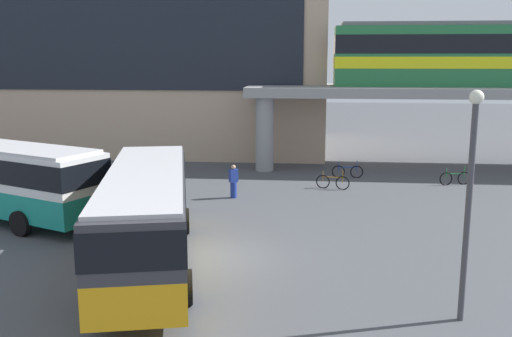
{
  "coord_description": "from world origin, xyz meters",
  "views": [
    {
      "loc": [
        3.33,
        -18.52,
        6.8
      ],
      "look_at": [
        1.02,
        4.88,
        2.2
      ],
      "focal_mm": 39.91,
      "sensor_mm": 36.0,
      "label": 1
    }
  ],
  "objects_px": {
    "bicycle_green": "(455,178)",
    "bicycle_brown": "(333,182)",
    "station_building": "(131,32)",
    "bicycle_blue": "(347,171)",
    "train": "(508,54)",
    "pedestrian_waiting_near_stop": "(234,182)",
    "bus_main": "(147,208)"
  },
  "relations": [
    {
      "from": "bicycle_green",
      "to": "bicycle_brown",
      "type": "distance_m",
      "value": 6.83
    },
    {
      "from": "station_building",
      "to": "bicycle_blue",
      "type": "height_order",
      "value": "station_building"
    },
    {
      "from": "train",
      "to": "station_building",
      "type": "bearing_deg",
      "value": 163.47
    },
    {
      "from": "station_building",
      "to": "pedestrian_waiting_near_stop",
      "type": "relative_size",
      "value": 18.18
    },
    {
      "from": "bicycle_brown",
      "to": "bicycle_blue",
      "type": "relative_size",
      "value": 0.98
    },
    {
      "from": "bus_main",
      "to": "pedestrian_waiting_near_stop",
      "type": "xyz_separation_m",
      "value": [
        1.51,
        9.62,
        -1.22
      ]
    },
    {
      "from": "bicycle_green",
      "to": "bicycle_blue",
      "type": "height_order",
      "value": "same"
    },
    {
      "from": "train",
      "to": "bicycle_green",
      "type": "relative_size",
      "value": 11.92
    },
    {
      "from": "station_building",
      "to": "bicycle_green",
      "type": "relative_size",
      "value": 17.17
    },
    {
      "from": "bicycle_brown",
      "to": "pedestrian_waiting_near_stop",
      "type": "height_order",
      "value": "pedestrian_waiting_near_stop"
    },
    {
      "from": "bicycle_green",
      "to": "bicycle_blue",
      "type": "relative_size",
      "value": 0.97
    },
    {
      "from": "bus_main",
      "to": "station_building",
      "type": "bearing_deg",
      "value": 108.32
    },
    {
      "from": "bicycle_blue",
      "to": "train",
      "type": "bearing_deg",
      "value": 22.07
    },
    {
      "from": "pedestrian_waiting_near_stop",
      "to": "station_building",
      "type": "bearing_deg",
      "value": 121.34
    },
    {
      "from": "bicycle_blue",
      "to": "pedestrian_waiting_near_stop",
      "type": "xyz_separation_m",
      "value": [
        -5.87,
        -5.37,
        0.41
      ]
    },
    {
      "from": "train",
      "to": "bicycle_blue",
      "type": "relative_size",
      "value": 11.61
    },
    {
      "from": "bus_main",
      "to": "bicycle_green",
      "type": "height_order",
      "value": "bus_main"
    },
    {
      "from": "bus_main",
      "to": "bicycle_green",
      "type": "distance_m",
      "value": 19.0
    },
    {
      "from": "train",
      "to": "bicycle_blue",
      "type": "distance_m",
      "value": 12.32
    },
    {
      "from": "bicycle_brown",
      "to": "bus_main",
      "type": "bearing_deg",
      "value": -118.1
    },
    {
      "from": "bicycle_green",
      "to": "train",
      "type": "bearing_deg",
      "value": 53.15
    },
    {
      "from": "station_building",
      "to": "bus_main",
      "type": "height_order",
      "value": "station_building"
    },
    {
      "from": "bus_main",
      "to": "bicycle_green",
      "type": "relative_size",
      "value": 6.5
    },
    {
      "from": "bus_main",
      "to": "pedestrian_waiting_near_stop",
      "type": "height_order",
      "value": "bus_main"
    },
    {
      "from": "bus_main",
      "to": "bicycle_green",
      "type": "xyz_separation_m",
      "value": [
        13.08,
        13.67,
        -1.63
      ]
    },
    {
      "from": "bicycle_blue",
      "to": "pedestrian_waiting_near_stop",
      "type": "bearing_deg",
      "value": -137.53
    },
    {
      "from": "station_building",
      "to": "bicycle_brown",
      "type": "distance_m",
      "value": 22.6
    },
    {
      "from": "bus_main",
      "to": "bicycle_brown",
      "type": "bearing_deg",
      "value": 61.9
    },
    {
      "from": "train",
      "to": "bicycle_brown",
      "type": "relative_size",
      "value": 11.86
    },
    {
      "from": "bicycle_blue",
      "to": "station_building",
      "type": "bearing_deg",
      "value": 144.49
    },
    {
      "from": "station_building",
      "to": "pedestrian_waiting_near_stop",
      "type": "height_order",
      "value": "station_building"
    },
    {
      "from": "station_building",
      "to": "train",
      "type": "xyz_separation_m",
      "value": [
        25.77,
        -7.64,
        -1.7
      ]
    }
  ]
}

